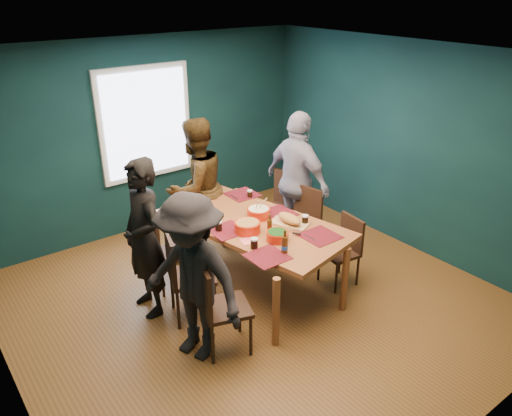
{
  "coord_description": "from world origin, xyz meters",
  "views": [
    {
      "loc": [
        -2.84,
        -3.78,
        3.36
      ],
      "look_at": [
        0.22,
        0.24,
        1.02
      ],
      "focal_mm": 35.0,
      "sensor_mm": 36.0,
      "label": 1
    }
  ],
  "objects_px": {
    "dining_table": "(253,228)",
    "person_back": "(196,188)",
    "bowl_dumpling": "(259,212)",
    "chair_left_far": "(165,248)",
    "cutting_board": "(289,220)",
    "person_far_left": "(144,239)",
    "person_near_left": "(192,279)",
    "chair_right_near": "(345,245)",
    "bowl_salad": "(247,227)",
    "chair_right_mid": "(303,218)",
    "chair_left_near": "(216,301)",
    "chair_right_far": "(283,202)",
    "bowl_herbs": "(277,236)",
    "person_right": "(298,182)",
    "chair_left_mid": "(182,270)"
  },
  "relations": [
    {
      "from": "chair_right_far",
      "to": "bowl_herbs",
      "type": "height_order",
      "value": "chair_right_far"
    },
    {
      "from": "dining_table",
      "to": "chair_right_mid",
      "type": "bearing_deg",
      "value": -3.16
    },
    {
      "from": "person_near_left",
      "to": "person_back",
      "type": "bearing_deg",
      "value": 128.31
    },
    {
      "from": "dining_table",
      "to": "bowl_herbs",
      "type": "bearing_deg",
      "value": -108.71
    },
    {
      "from": "bowl_salad",
      "to": "person_right",
      "type": "bearing_deg",
      "value": 25.45
    },
    {
      "from": "chair_left_mid",
      "to": "person_back",
      "type": "xyz_separation_m",
      "value": [
        0.89,
        1.18,
        0.32
      ]
    },
    {
      "from": "chair_left_near",
      "to": "bowl_dumpling",
      "type": "height_order",
      "value": "bowl_dumpling"
    },
    {
      "from": "chair_right_far",
      "to": "chair_right_near",
      "type": "bearing_deg",
      "value": -110.43
    },
    {
      "from": "chair_right_near",
      "to": "person_far_left",
      "type": "height_order",
      "value": "person_far_left"
    },
    {
      "from": "chair_right_near",
      "to": "person_back",
      "type": "relative_size",
      "value": 0.46
    },
    {
      "from": "bowl_salad",
      "to": "chair_left_far",
      "type": "bearing_deg",
      "value": 132.51
    },
    {
      "from": "bowl_dumpling",
      "to": "chair_left_far",
      "type": "bearing_deg",
      "value": 153.13
    },
    {
      "from": "dining_table",
      "to": "bowl_salad",
      "type": "relative_size",
      "value": 8.28
    },
    {
      "from": "person_near_left",
      "to": "cutting_board",
      "type": "relative_size",
      "value": 3.08
    },
    {
      "from": "person_right",
      "to": "bowl_salad",
      "type": "relative_size",
      "value": 6.5
    },
    {
      "from": "dining_table",
      "to": "person_back",
      "type": "xyz_separation_m",
      "value": [
        -0.08,
        1.12,
        0.15
      ]
    },
    {
      "from": "bowl_salad",
      "to": "bowl_dumpling",
      "type": "distance_m",
      "value": 0.39
    },
    {
      "from": "chair_right_near",
      "to": "person_back",
      "type": "height_order",
      "value": "person_back"
    },
    {
      "from": "person_right",
      "to": "bowl_dumpling",
      "type": "bearing_deg",
      "value": 110.57
    },
    {
      "from": "person_far_left",
      "to": "cutting_board",
      "type": "xyz_separation_m",
      "value": [
        1.5,
        -0.59,
        0.01
      ]
    },
    {
      "from": "chair_right_far",
      "to": "bowl_salad",
      "type": "xyz_separation_m",
      "value": [
        -1.21,
        -0.81,
        0.32
      ]
    },
    {
      "from": "chair_left_far",
      "to": "person_back",
      "type": "distance_m",
      "value": 1.02
    },
    {
      "from": "chair_right_mid",
      "to": "person_back",
      "type": "distance_m",
      "value": 1.43
    },
    {
      "from": "chair_left_mid",
      "to": "chair_left_near",
      "type": "relative_size",
      "value": 1.03
    },
    {
      "from": "person_back",
      "to": "person_right",
      "type": "height_order",
      "value": "person_right"
    },
    {
      "from": "bowl_herbs",
      "to": "cutting_board",
      "type": "distance_m",
      "value": 0.41
    },
    {
      "from": "chair_right_near",
      "to": "bowl_salad",
      "type": "height_order",
      "value": "bowl_salad"
    },
    {
      "from": "bowl_salad",
      "to": "person_far_left",
      "type": "bearing_deg",
      "value": 155.61
    },
    {
      "from": "chair_right_mid",
      "to": "chair_right_near",
      "type": "distance_m",
      "value": 0.74
    },
    {
      "from": "chair_left_near",
      "to": "chair_right_mid",
      "type": "relative_size",
      "value": 1.02
    },
    {
      "from": "cutting_board",
      "to": "person_near_left",
      "type": "bearing_deg",
      "value": 169.76
    },
    {
      "from": "chair_right_near",
      "to": "bowl_dumpling",
      "type": "bearing_deg",
      "value": 145.85
    },
    {
      "from": "cutting_board",
      "to": "person_far_left",
      "type": "bearing_deg",
      "value": 135.59
    },
    {
      "from": "dining_table",
      "to": "chair_right_mid",
      "type": "xyz_separation_m",
      "value": [
        0.9,
        0.14,
        -0.2
      ]
    },
    {
      "from": "chair_left_mid",
      "to": "chair_right_near",
      "type": "relative_size",
      "value": 1.2
    },
    {
      "from": "person_right",
      "to": "chair_left_mid",
      "type": "bearing_deg",
      "value": 102.29
    },
    {
      "from": "chair_right_far",
      "to": "bowl_herbs",
      "type": "relative_size",
      "value": 4.18
    },
    {
      "from": "chair_left_near",
      "to": "cutting_board",
      "type": "relative_size",
      "value": 1.78
    },
    {
      "from": "dining_table",
      "to": "chair_right_far",
      "type": "xyz_separation_m",
      "value": [
        1.01,
        0.66,
        -0.18
      ]
    },
    {
      "from": "person_back",
      "to": "bowl_salad",
      "type": "height_order",
      "value": "person_back"
    },
    {
      "from": "person_far_left",
      "to": "bowl_herbs",
      "type": "distance_m",
      "value": 1.4
    },
    {
      "from": "person_back",
      "to": "cutting_board",
      "type": "xyz_separation_m",
      "value": [
        0.37,
        -1.41,
        -0.02
      ]
    },
    {
      "from": "dining_table",
      "to": "person_right",
      "type": "relative_size",
      "value": 1.27
    },
    {
      "from": "chair_left_far",
      "to": "chair_left_near",
      "type": "bearing_deg",
      "value": -79.07
    },
    {
      "from": "person_right",
      "to": "person_far_left",
      "type": "bearing_deg",
      "value": 92.06
    },
    {
      "from": "chair_right_far",
      "to": "chair_right_mid",
      "type": "xyz_separation_m",
      "value": [
        -0.11,
        -0.52,
        -0.02
      ]
    },
    {
      "from": "chair_left_mid",
      "to": "person_near_left",
      "type": "xyz_separation_m",
      "value": [
        -0.2,
        -0.56,
        0.26
      ]
    },
    {
      "from": "bowl_salad",
      "to": "chair_right_near",
      "type": "bearing_deg",
      "value": -21.88
    },
    {
      "from": "chair_right_near",
      "to": "bowl_herbs",
      "type": "relative_size",
      "value": 3.55
    },
    {
      "from": "chair_right_mid",
      "to": "cutting_board",
      "type": "height_order",
      "value": "chair_right_mid"
    }
  ]
}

